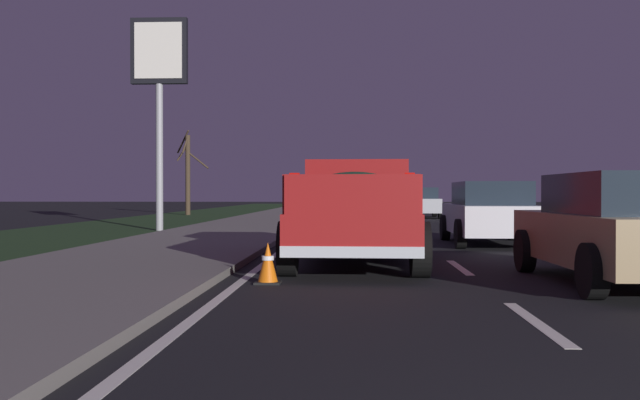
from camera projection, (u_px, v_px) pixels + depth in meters
name	position (u px, v px, depth m)	size (l,w,h in m)	color
ground	(399.00, 224.00, 29.17)	(144.00, 144.00, 0.00)	black
sidewalk_shoulder	(260.00, 222.00, 29.46)	(108.00, 4.00, 0.12)	slate
grass_verge	(141.00, 223.00, 29.70)	(108.00, 6.00, 0.01)	#1E3819
lane_markings	(339.00, 221.00, 31.79)	(109.07, 3.54, 0.01)	silver
pickup_truck	(356.00, 209.00, 12.59)	(5.47, 2.37, 1.87)	maroon
sedan_tan	(621.00, 228.00, 9.86)	(4.45, 2.11, 1.54)	#9E845B
sedan_silver	(420.00, 202.00, 36.46)	(4.41, 2.04, 1.54)	#B2B5BA
sedan_black	(356.00, 204.00, 31.75)	(4.40, 2.03, 1.54)	black
sedan_white	(489.00, 213.00, 17.55)	(4.42, 2.05, 1.54)	silver
gas_price_sign	(159.00, 71.00, 23.85)	(0.27, 1.90, 7.12)	#99999E
bare_tree_far	(188.00, 172.00, 40.94)	(1.62, 2.09, 4.90)	#423323
traffic_cone_near	(268.00, 263.00, 9.96)	(0.36, 0.36, 0.58)	black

